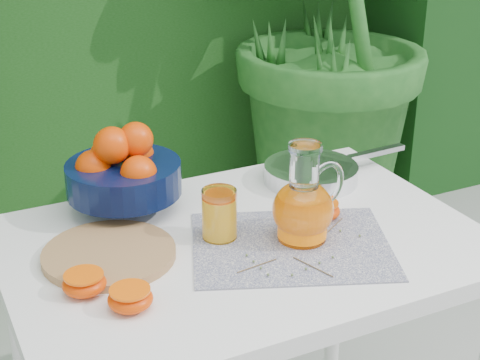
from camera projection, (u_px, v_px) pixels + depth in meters
name	position (u px, v px, depth m)	size (l,w,h in m)	color
potted_plant_right	(308.00, 19.00, 2.96)	(1.78, 1.78, 1.78)	#216121
white_table	(244.00, 272.00, 1.59)	(1.00, 0.70, 0.75)	white
placemat	(291.00, 245.00, 1.53)	(0.41, 0.32, 0.00)	#0B1140
cutting_board	(109.00, 254.00, 1.49)	(0.27, 0.27, 0.02)	#966D43
fruit_bowl	(123.00, 171.00, 1.66)	(0.32, 0.32, 0.21)	black
juice_pitcher	(304.00, 206.00, 1.53)	(0.20, 0.16, 0.21)	white
juice_tumbler	(219.00, 215.00, 1.54)	(0.09, 0.09, 0.11)	white
saute_pan	(312.00, 172.00, 1.83)	(0.42, 0.25, 0.04)	silver
orange_halves	(189.00, 260.00, 1.44)	(0.67, 0.26, 0.04)	#F73E02
thyme_sprigs	(303.00, 252.00, 1.50)	(0.31, 0.23, 0.01)	brown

